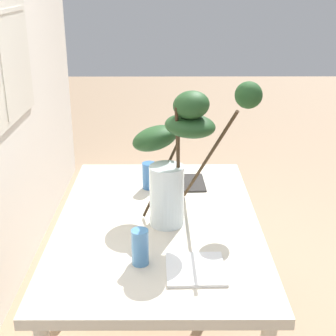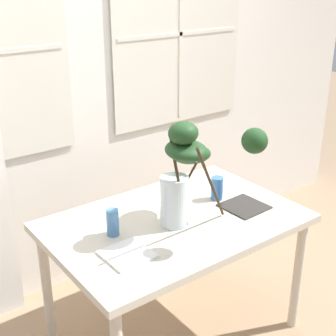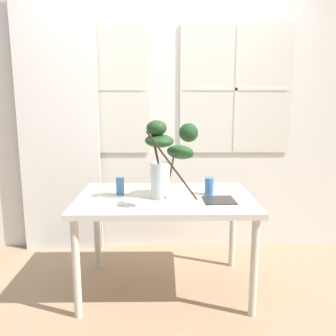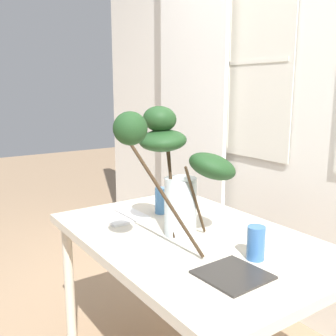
% 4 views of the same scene
% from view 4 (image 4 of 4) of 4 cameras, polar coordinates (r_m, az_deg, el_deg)
% --- Properties ---
extents(back_wall_with_windows, '(4.78, 0.14, 2.98)m').
position_cam_4_polar(back_wall_with_windows, '(2.28, 22.12, 13.79)').
color(back_wall_with_windows, silver).
rests_on(back_wall_with_windows, ground).
extents(curtain_sheer_side, '(0.74, 0.03, 2.50)m').
position_cam_4_polar(curtain_sheer_side, '(2.85, 3.36, 9.20)').
color(curtain_sheer_side, white).
rests_on(curtain_sheer_side, ground).
extents(dining_table, '(1.29, 0.85, 0.73)m').
position_cam_4_polar(dining_table, '(1.77, 3.50, -11.99)').
color(dining_table, beige).
rests_on(dining_table, ground).
extents(vase_with_branches, '(0.39, 0.61, 0.58)m').
position_cam_4_polar(vase_with_branches, '(1.60, 1.44, -0.45)').
color(vase_with_branches, silver).
rests_on(vase_with_branches, dining_table).
extents(drinking_glass_blue_left, '(0.06, 0.06, 0.13)m').
position_cam_4_polar(drinking_glass_blue_left, '(2.01, -1.05, -4.81)').
color(drinking_glass_blue_left, '#4C84BC').
rests_on(drinking_glass_blue_left, dining_table).
extents(drinking_glass_blue_right, '(0.07, 0.07, 0.13)m').
position_cam_4_polar(drinking_glass_blue_right, '(1.53, 12.77, -10.68)').
color(drinking_glass_blue_right, '#386BAD').
rests_on(drinking_glass_blue_right, dining_table).
extents(plate_square_left, '(0.21, 0.21, 0.01)m').
position_cam_4_polar(plate_square_left, '(1.98, -6.57, -7.10)').
color(plate_square_left, white).
rests_on(plate_square_left, dining_table).
extents(plate_square_right, '(0.23, 0.23, 0.01)m').
position_cam_4_polar(plate_square_right, '(1.41, 9.48, -15.18)').
color(plate_square_right, '#2D2B28').
rests_on(plate_square_right, dining_table).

